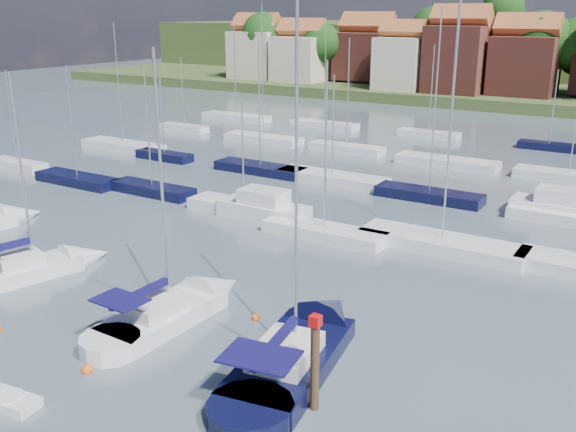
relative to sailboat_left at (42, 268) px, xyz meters
The scene contains 9 objects.
ground 37.22m from the sailboat_left, 73.55° to the left, with size 260.00×260.00×0.00m, color #46545F.
sailboat_left is the anchor object (origin of this frame).
sailboat_centre 10.56m from the sailboat_left, ahead, with size 3.11×10.72×14.52m.
sailboat_navy 17.87m from the sailboat_left, ahead, with size 5.45×13.15×17.63m.
tender 13.86m from the sailboat_left, 43.11° to the right, with size 2.55×1.39×0.53m.
timber_piling 20.70m from the sailboat_left, ahead, with size 0.40×0.40×6.29m.
buoy_d 12.40m from the sailboat_left, 29.71° to the right, with size 0.52×0.52×0.52m, color #D85914.
buoy_e 14.28m from the sailboat_left, ahead, with size 0.45×0.45×0.45m, color #D85914.
marina_field 33.26m from the sailboat_left, 68.03° to the left, with size 79.62×41.41×15.93m.
Camera 1 is at (20.45, -17.88, 14.88)m, focal length 40.00 mm.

